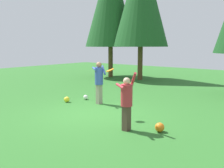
{
  "coord_description": "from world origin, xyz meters",
  "views": [
    {
      "loc": [
        6.38,
        -6.84,
        2.51
      ],
      "look_at": [
        0.32,
        0.7,
        1.05
      ],
      "focal_mm": 42.54,
      "sensor_mm": 36.0,
      "label": 1
    }
  ],
  "objects_px": {
    "person_catcher": "(99,79)",
    "ball_orange": "(160,127)",
    "frisbee": "(110,70)",
    "ball_white": "(86,97)",
    "person_thrower": "(127,99)",
    "tree_far_left": "(111,1)",
    "ball_yellow": "(67,99)"
  },
  "relations": [
    {
      "from": "ball_orange",
      "to": "ball_white",
      "type": "height_order",
      "value": "ball_orange"
    },
    {
      "from": "frisbee",
      "to": "ball_yellow",
      "type": "xyz_separation_m",
      "value": [
        -2.97,
        0.64,
        -1.51
      ]
    },
    {
      "from": "ball_orange",
      "to": "ball_yellow",
      "type": "relative_size",
      "value": 1.1
    },
    {
      "from": "ball_white",
      "to": "tree_far_left",
      "type": "xyz_separation_m",
      "value": [
        -4.46,
        7.31,
        5.58
      ]
    },
    {
      "from": "ball_orange",
      "to": "tree_far_left",
      "type": "bearing_deg",
      "value": 135.28
    },
    {
      "from": "person_thrower",
      "to": "ball_yellow",
      "type": "height_order",
      "value": "person_thrower"
    },
    {
      "from": "ball_orange",
      "to": "ball_white",
      "type": "relative_size",
      "value": 1.27
    },
    {
      "from": "frisbee",
      "to": "ball_white",
      "type": "distance_m",
      "value": 3.5
    },
    {
      "from": "frisbee",
      "to": "ball_white",
      "type": "height_order",
      "value": "frisbee"
    },
    {
      "from": "tree_far_left",
      "to": "ball_orange",
      "type": "bearing_deg",
      "value": -44.72
    },
    {
      "from": "person_thrower",
      "to": "frisbee",
      "type": "relative_size",
      "value": 4.6
    },
    {
      "from": "ball_orange",
      "to": "frisbee",
      "type": "bearing_deg",
      "value": 170.87
    },
    {
      "from": "person_catcher",
      "to": "ball_yellow",
      "type": "relative_size",
      "value": 7.21
    },
    {
      "from": "ball_white",
      "to": "tree_far_left",
      "type": "bearing_deg",
      "value": 121.41
    },
    {
      "from": "ball_white",
      "to": "tree_far_left",
      "type": "relative_size",
      "value": 0.02
    },
    {
      "from": "frisbee",
      "to": "person_thrower",
      "type": "bearing_deg",
      "value": -32.75
    },
    {
      "from": "person_catcher",
      "to": "ball_yellow",
      "type": "xyz_separation_m",
      "value": [
        -1.3,
        -0.66,
        -0.94
      ]
    },
    {
      "from": "ball_yellow",
      "to": "tree_far_left",
      "type": "bearing_deg",
      "value": 117.16
    },
    {
      "from": "tree_far_left",
      "to": "ball_white",
      "type": "bearing_deg",
      "value": -58.59
    },
    {
      "from": "person_catcher",
      "to": "ball_white",
      "type": "distance_m",
      "value": 1.45
    },
    {
      "from": "ball_yellow",
      "to": "ball_white",
      "type": "xyz_separation_m",
      "value": [
        0.24,
        0.93,
        -0.02
      ]
    },
    {
      "from": "ball_yellow",
      "to": "ball_orange",
      "type": "bearing_deg",
      "value": -10.95
    },
    {
      "from": "person_catcher",
      "to": "ball_orange",
      "type": "relative_size",
      "value": 6.54
    },
    {
      "from": "ball_yellow",
      "to": "ball_white",
      "type": "bearing_deg",
      "value": 75.6
    },
    {
      "from": "ball_orange",
      "to": "person_catcher",
      "type": "bearing_deg",
      "value": 156.53
    },
    {
      "from": "ball_orange",
      "to": "ball_yellow",
      "type": "height_order",
      "value": "ball_orange"
    },
    {
      "from": "person_catcher",
      "to": "tree_far_left",
      "type": "height_order",
      "value": "tree_far_left"
    },
    {
      "from": "person_catcher",
      "to": "tree_far_left",
      "type": "relative_size",
      "value": 0.2
    },
    {
      "from": "frisbee",
      "to": "ball_white",
      "type": "bearing_deg",
      "value": 150.1
    },
    {
      "from": "person_thrower",
      "to": "person_catcher",
      "type": "relative_size",
      "value": 0.97
    },
    {
      "from": "tree_far_left",
      "to": "ball_yellow",
      "type": "bearing_deg",
      "value": -62.84
    },
    {
      "from": "ball_orange",
      "to": "tree_far_left",
      "type": "xyz_separation_m",
      "value": [
        -9.31,
        9.22,
        5.55
      ]
    }
  ]
}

